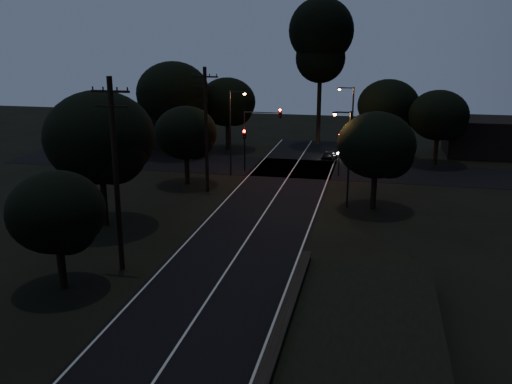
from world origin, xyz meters
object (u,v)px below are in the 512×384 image
at_px(signal_right, 339,146).
at_px(streetlight_c, 347,152).
at_px(streetlight_a, 232,127).
at_px(streetlight_b, 350,121).
at_px(car, 329,156).
at_px(utility_pole_far, 206,128).
at_px(signal_left, 245,142).
at_px(utility_pole_mid, 116,173).
at_px(signal_mast, 261,128).
at_px(tall_pine, 321,40).

relative_size(signal_right, streetlight_c, 0.55).
relative_size(signal_right, streetlight_a, 0.51).
distance_m(streetlight_b, car, 5.00).
height_order(utility_pole_far, car, utility_pole_far).
bearing_deg(streetlight_c, utility_pole_far, 170.40).
height_order(utility_pole_far, streetlight_a, utility_pole_far).
bearing_deg(signal_left, streetlight_b, 22.05).
bearing_deg(utility_pole_mid, utility_pole_far, 90.00).
bearing_deg(signal_mast, tall_pine, 75.38).
bearing_deg(utility_pole_far, streetlight_a, 83.41).
bearing_deg(streetlight_a, signal_right, 11.34).
distance_m(streetlight_c, car, 16.65).
bearing_deg(utility_pole_far, tall_pine, 73.07).
xyz_separation_m(signal_mast, streetlight_c, (8.74, -9.99, 0.01)).
relative_size(signal_right, car, 1.24).
height_order(tall_pine, streetlight_c, tall_pine).
bearing_deg(signal_right, signal_mast, 179.97).
distance_m(streetlight_a, streetlight_b, 12.19).
bearing_deg(utility_pole_mid, car, 73.47).
relative_size(streetlight_c, car, 2.27).
bearing_deg(streetlight_a, streetlight_c, -35.69).
relative_size(signal_left, car, 1.24).
distance_m(tall_pine, signal_mast, 17.45).
bearing_deg(signal_left, utility_pole_mid, -93.21).
height_order(tall_pine, streetlight_b, tall_pine).
xyz_separation_m(utility_pole_far, signal_right, (10.60, 7.99, -2.65)).
relative_size(utility_pole_mid, streetlight_a, 1.38).
bearing_deg(signal_left, car, 37.63).
xyz_separation_m(streetlight_b, streetlight_c, (0.52, -14.00, -0.29)).
bearing_deg(utility_pole_far, signal_left, 80.06).
bearing_deg(tall_pine, utility_pole_far, -106.93).
height_order(utility_pole_mid, streetlight_a, utility_pole_mid).
height_order(signal_right, car, signal_right).
bearing_deg(car, signal_right, 109.09).
distance_m(tall_pine, signal_right, 18.13).
distance_m(utility_pole_mid, utility_pole_far, 17.00).
relative_size(utility_pole_far, streetlight_a, 1.31).
bearing_deg(streetlight_a, utility_pole_far, -96.59).
bearing_deg(car, signal_left, 43.60).
relative_size(signal_mast, car, 1.89).
distance_m(signal_left, streetlight_a, 2.77).
relative_size(utility_pole_mid, streetlight_b, 1.38).
xyz_separation_m(utility_pole_far, car, (9.20, 14.00, -4.92)).
height_order(signal_mast, streetlight_b, streetlight_b).
distance_m(signal_right, car, 6.58).
bearing_deg(streetlight_b, utility_pole_mid, -111.30).
relative_size(utility_pole_far, signal_mast, 1.68).
distance_m(utility_pole_far, streetlight_c, 12.05).
relative_size(utility_pole_far, signal_right, 2.56).
height_order(utility_pole_mid, streetlight_b, utility_pole_mid).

